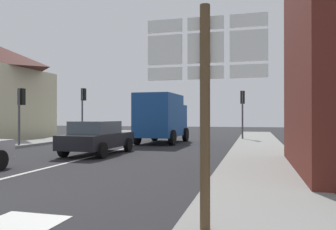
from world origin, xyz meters
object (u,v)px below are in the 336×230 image
sedan_far (98,137)px  traffic_light_far_right (243,104)px  traffic_light_far_left (83,102)px  traffic_light_near_left (21,104)px  route_sign_post (205,92)px  delivery_truck (162,117)px

sedan_far → traffic_light_far_right: (5.95, 10.36, 1.82)m
traffic_light_far_left → traffic_light_near_left: traffic_light_far_left is taller
sedan_far → traffic_light_far_left: (-5.55, 8.83, 2.03)m
route_sign_post → traffic_light_far_left: traffic_light_far_left is taller
sedan_far → delivery_truck: bearing=80.9°
route_sign_post → traffic_light_far_right: (-0.13, 19.34, 0.57)m
delivery_truck → traffic_light_far_left: 7.05m
sedan_far → delivery_truck: 6.89m
sedan_far → traffic_light_far_left: bearing=122.2°
route_sign_post → traffic_light_near_left: (-11.63, 10.99, 0.37)m
delivery_truck → traffic_light_far_right: size_ratio=1.45×
delivery_truck → traffic_light_near_left: size_ratio=1.58×
traffic_light_near_left → traffic_light_far_right: bearing=36.0°
delivery_truck → traffic_light_far_right: 6.13m
traffic_light_near_left → traffic_light_far_left: bearing=90.0°
traffic_light_far_right → traffic_light_far_left: (-11.50, -1.53, 0.21)m
traffic_light_far_left → traffic_light_near_left: size_ratio=1.18×
delivery_truck → traffic_light_far_right: traffic_light_far_right is taller
delivery_truck → sedan_far: bearing=-99.1°
delivery_truck → route_sign_post: bearing=-72.4°
sedan_far → traffic_light_near_left: size_ratio=1.32×
sedan_far → delivery_truck: (1.08, 6.75, 0.89)m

